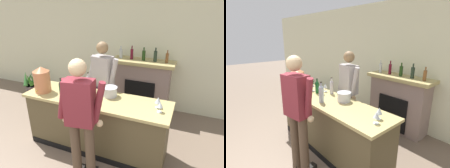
{
  "view_description": "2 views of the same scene",
  "coord_description": "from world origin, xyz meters",
  "views": [
    {
      "loc": [
        1.26,
        -0.68,
        2.34
      ],
      "look_at": [
        0.11,
        2.13,
        1.1
      ],
      "focal_mm": 32.0,
      "sensor_mm": 36.0,
      "label": 1
    },
    {
      "loc": [
        2.16,
        0.15,
        2.01
      ],
      "look_at": [
        -0.21,
        2.15,
        1.14
      ],
      "focal_mm": 28.0,
      "sensor_mm": 36.0,
      "label": 2
    }
  ],
  "objects": [
    {
      "name": "wall_back_panel",
      "position": [
        0.0,
        3.69,
        1.38
      ],
      "size": [
        12.0,
        0.07,
        2.75
      ],
      "color": "beige",
      "rests_on": "ground_plane"
    },
    {
      "name": "bar_counter",
      "position": [
        -0.06,
        1.84,
        0.47
      ],
      "size": [
        2.37,
        0.69,
        0.94
      ],
      "color": "brown",
      "rests_on": "ground_plane"
    },
    {
      "name": "fireplace_stone",
      "position": [
        0.3,
        3.43,
        0.61
      ],
      "size": [
        1.36,
        0.52,
        1.49
      ],
      "color": "gray",
      "rests_on": "ground_plane"
    },
    {
      "name": "potted_plant_corner",
      "position": [
        -2.65,
        3.08,
        0.29
      ],
      "size": [
        0.46,
        0.46,
        0.67
      ],
      "color": "#544747",
      "rests_on": "ground_plane"
    },
    {
      "name": "person_customer",
      "position": [
        0.08,
        1.16,
        0.98
      ],
      "size": [
        0.65,
        0.35,
        1.77
      ],
      "color": "brown",
      "rests_on": "ground_plane"
    },
    {
      "name": "person_bartender",
      "position": [
        -0.18,
        2.38,
        0.96
      ],
      "size": [
        0.65,
        0.36,
        1.73
      ],
      "color": "#313948",
      "rests_on": "ground_plane"
    },
    {
      "name": "copper_dispenser",
      "position": [
        -0.99,
        1.73,
        1.16
      ],
      "size": [
        0.27,
        0.31,
        0.44
      ],
      "color": "#C17349",
      "rests_on": "bar_counter"
    },
    {
      "name": "ice_bucket_steel",
      "position": [
        0.13,
        1.99,
        1.02
      ],
      "size": [
        0.24,
        0.24,
        0.16
      ],
      "color": "silver",
      "rests_on": "bar_counter"
    },
    {
      "name": "wine_bottle_burgundy_dark",
      "position": [
        -0.61,
        1.73,
        1.07
      ],
      "size": [
        0.08,
        0.08,
        0.29
      ],
      "color": "#1A3A26",
      "rests_on": "bar_counter"
    },
    {
      "name": "wine_bottle_rose_blush",
      "position": [
        -0.09,
        1.68,
        1.1
      ],
      "size": [
        0.08,
        0.08,
        0.35
      ],
      "color": "#9DAEC2",
      "rests_on": "bar_counter"
    },
    {
      "name": "wine_bottle_merlot_tall",
      "position": [
        -0.31,
        2.07,
        1.08
      ],
      "size": [
        0.07,
        0.07,
        0.32
      ],
      "color": "#AEAAB0",
      "rests_on": "bar_counter"
    },
    {
      "name": "wine_bottle_port_short",
      "position": [
        -0.53,
        1.9,
        1.07
      ],
      "size": [
        0.07,
        0.07,
        0.28
      ],
      "color": "#12451E",
      "rests_on": "bar_counter"
    },
    {
      "name": "wine_glass_front_right",
      "position": [
        -0.69,
        1.89,
        1.07
      ],
      "size": [
        0.09,
        0.09,
        0.17
      ],
      "color": "silver",
      "rests_on": "bar_counter"
    },
    {
      "name": "wine_glass_near_bucket",
      "position": [
        0.9,
        1.91,
        1.06
      ],
      "size": [
        0.09,
        0.09,
        0.16
      ],
      "color": "silver",
      "rests_on": "bar_counter"
    },
    {
      "name": "wine_glass_back_row",
      "position": [
        -0.5,
        2.07,
        1.06
      ],
      "size": [
        0.07,
        0.07,
        0.17
      ],
      "color": "silver",
      "rests_on": "bar_counter"
    },
    {
      "name": "wine_glass_by_dispenser",
      "position": [
        0.95,
        1.79,
        1.05
      ],
      "size": [
        0.08,
        0.08,
        0.15
      ],
      "color": "silver",
      "rests_on": "bar_counter"
    },
    {
      "name": "wine_glass_front_left",
      "position": [
        -0.39,
        1.91,
        1.05
      ],
      "size": [
        0.09,
        0.09,
        0.16
      ],
      "color": "silver",
      "rests_on": "bar_counter"
    }
  ]
}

